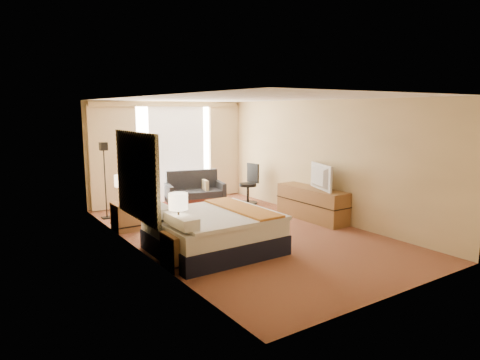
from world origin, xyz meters
TOP-DOWN VIEW (x-y plane):
  - floor at (0.00, 0.00)m, footprint 4.20×7.00m
  - ceiling at (0.00, 0.00)m, footprint 4.20×7.00m
  - wall_back at (0.00, 3.50)m, footprint 4.20×0.02m
  - wall_front at (0.00, -3.50)m, footprint 4.20×0.02m
  - wall_left at (-2.10, 0.00)m, footprint 0.02×7.00m
  - wall_right at (2.10, 0.00)m, footprint 0.02×7.00m
  - headboard at (-2.06, 0.20)m, footprint 0.06×1.85m
  - nightstand_left at (-1.87, -1.05)m, footprint 0.45×0.52m
  - nightstand_right at (-1.87, 1.45)m, footprint 0.45×0.52m
  - media_dresser at (1.83, 0.00)m, footprint 0.50×1.80m
  - window at (0.25, 3.47)m, footprint 2.30×0.02m
  - curtains at (-0.00, 3.39)m, footprint 4.12×0.19m
  - bed at (-1.06, -0.65)m, footprint 1.96×1.79m
  - loveseat at (0.30, 2.58)m, footprint 1.54×1.06m
  - floor_lamp at (-1.90, 2.61)m, footprint 0.21×0.21m
  - desk_chair at (1.63, 2.11)m, footprint 0.50×0.50m
  - lamp_left at (-1.88, -1.03)m, footprint 0.29×0.29m
  - lamp_right at (-1.91, 1.48)m, footprint 0.27×0.27m
  - tissue_box at (-1.85, -1.23)m, footprint 0.15×0.15m
  - telephone at (-1.77, 1.32)m, footprint 0.16×0.13m
  - television at (1.78, -0.19)m, footprint 0.43×0.94m

SIDE VIEW (x-z plane):
  - floor at x=0.00m, z-range -0.01..0.01m
  - nightstand_left at x=-1.87m, z-range 0.00..0.55m
  - nightstand_right at x=-1.87m, z-range 0.00..0.55m
  - loveseat at x=0.30m, z-range -0.15..0.73m
  - bed at x=-1.06m, z-range -0.13..0.82m
  - media_dresser at x=1.83m, z-range 0.00..0.70m
  - desk_chair at x=1.63m, z-range -0.06..0.97m
  - telephone at x=-1.77m, z-range 0.55..0.61m
  - tissue_box at x=-1.85m, z-range 0.55..0.66m
  - television at x=1.78m, z-range 0.70..1.25m
  - lamp_right at x=-1.91m, z-range 0.71..1.27m
  - lamp_left at x=-1.88m, z-range 0.72..1.33m
  - floor_lamp at x=-1.90m, z-range 0.35..2.04m
  - headboard at x=-2.06m, z-range 0.53..2.03m
  - wall_back at x=0.00m, z-range 0.00..2.60m
  - wall_front at x=0.00m, z-range 0.00..2.60m
  - wall_left at x=-2.10m, z-range 0.00..2.60m
  - wall_right at x=2.10m, z-range 0.00..2.60m
  - window at x=0.25m, z-range 0.17..2.47m
  - curtains at x=0.00m, z-range 0.13..2.69m
  - ceiling at x=0.00m, z-range 2.59..2.61m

